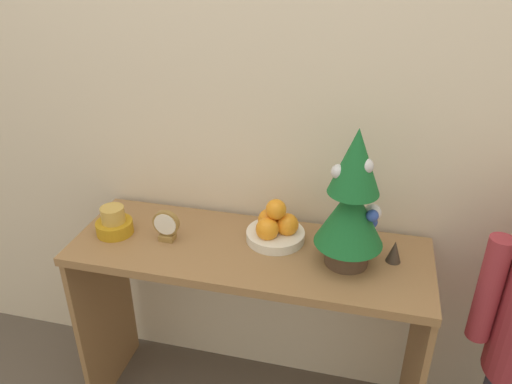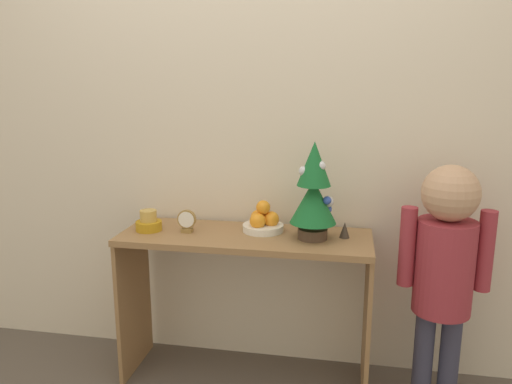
# 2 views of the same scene
# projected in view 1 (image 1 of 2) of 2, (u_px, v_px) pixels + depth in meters

# --- Properties ---
(back_wall) EXTENTS (7.00, 0.05, 2.50)m
(back_wall) POSITION_uv_depth(u_px,v_px,m) (267.00, 82.00, 1.64)
(back_wall) COLOR beige
(back_wall) RESTS_ON ground_plane
(console_table) EXTENTS (1.19, 0.42, 0.76)m
(console_table) POSITION_uv_depth(u_px,v_px,m) (249.00, 290.00, 1.74)
(console_table) COLOR olive
(console_table) RESTS_ON ground_plane
(mini_tree) EXTENTS (0.21, 0.21, 0.45)m
(mini_tree) POSITION_uv_depth(u_px,v_px,m) (353.00, 200.00, 1.48)
(mini_tree) COLOR #4C3828
(mini_tree) RESTS_ON console_table
(fruit_bowl) EXTENTS (0.20, 0.20, 0.15)m
(fruit_bowl) POSITION_uv_depth(u_px,v_px,m) (275.00, 228.00, 1.68)
(fruit_bowl) COLOR silver
(fruit_bowl) RESTS_ON console_table
(singing_bowl) EXTENTS (0.13, 0.13, 0.10)m
(singing_bowl) POSITION_uv_depth(u_px,v_px,m) (114.00, 223.00, 1.72)
(singing_bowl) COLOR #B78419
(singing_bowl) RESTS_ON console_table
(desk_clock) EXTENTS (0.09, 0.04, 0.11)m
(desk_clock) POSITION_uv_depth(u_px,v_px,m) (166.00, 226.00, 1.67)
(desk_clock) COLOR olive
(desk_clock) RESTS_ON console_table
(figurine) EXTENTS (0.05, 0.05, 0.07)m
(figurine) POSITION_uv_depth(u_px,v_px,m) (394.00, 251.00, 1.57)
(figurine) COLOR #382D23
(figurine) RESTS_ON console_table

